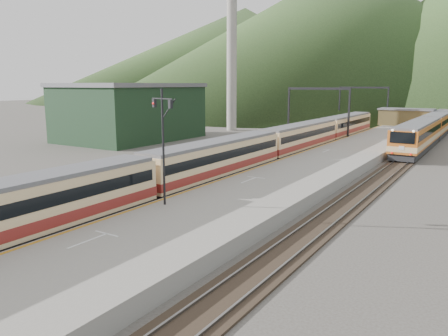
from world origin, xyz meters
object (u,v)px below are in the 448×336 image
Objects in this scene: main_train at (266,149)px; second_train at (438,123)px; signal_mast at (163,135)px; worker at (52,209)px.

second_train is at bearing 74.25° from main_train.
second_train is 8.82× the size of signal_mast.
main_train is at bearing 98.03° from signal_mast.
signal_mast reaches higher than worker.
main_train is 10.23× the size of signal_mast.
signal_mast is (-8.74, -60.36, 3.25)m from second_train.
second_train is 35.78× the size of worker.
second_train is 66.07m from worker.
second_train is 61.08m from signal_mast.
signal_mast is (2.76, -19.59, 3.50)m from main_train.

